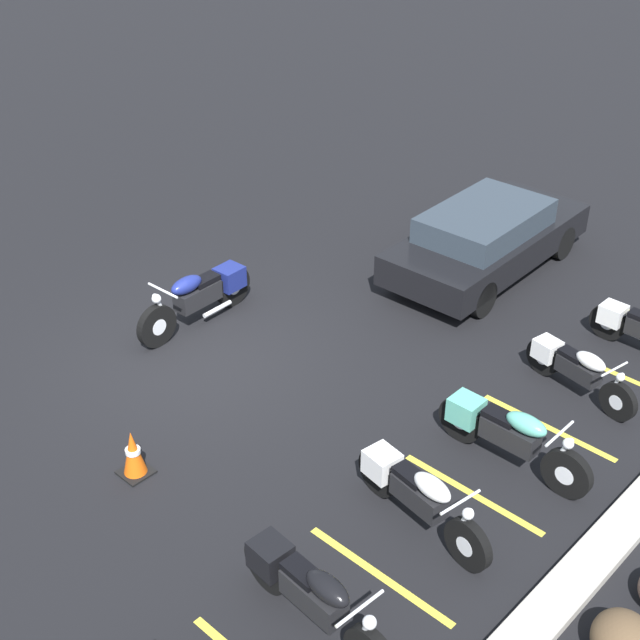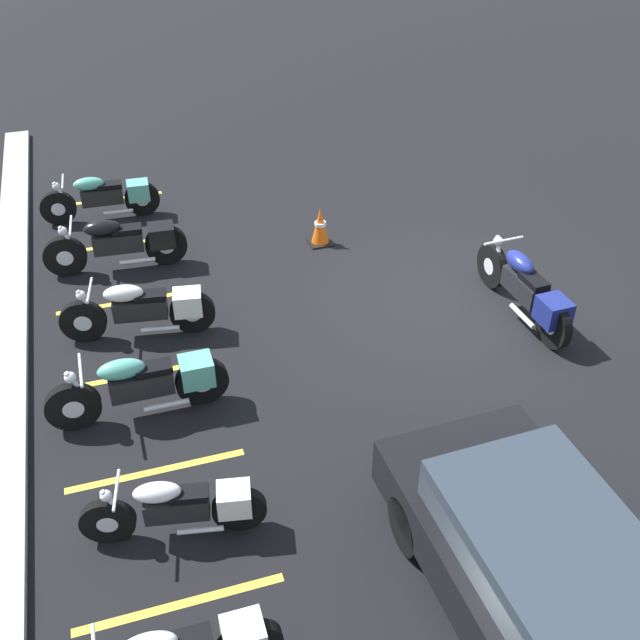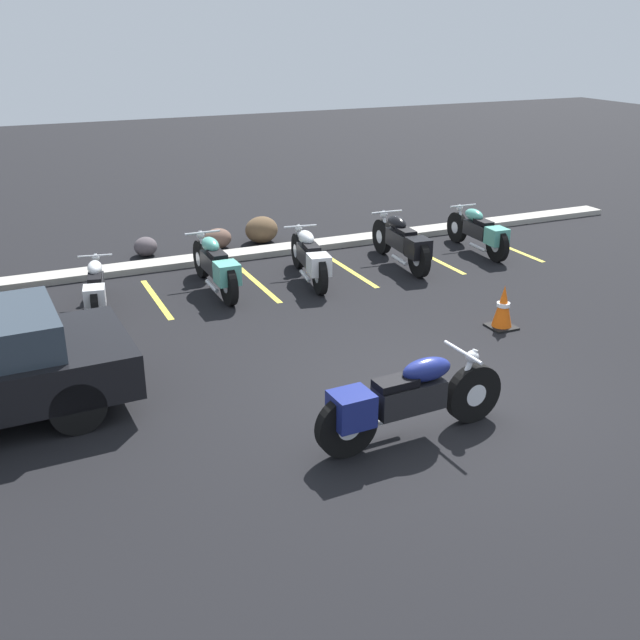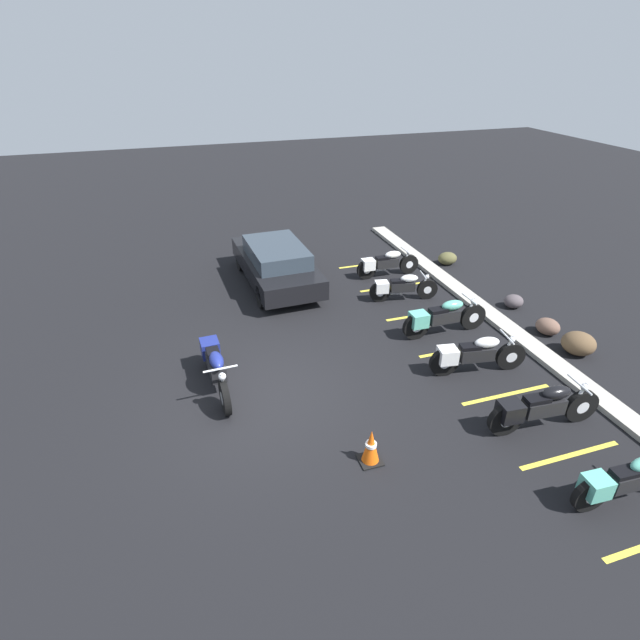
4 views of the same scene
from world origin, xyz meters
name	(u,v)px [view 3 (image 3 of 4)]	position (x,y,z in m)	size (l,w,h in m)	color
ground	(419,396)	(0.00, 0.00, 0.00)	(60.00, 60.00, 0.00)	black
motorcycle_navy_featured	(404,400)	(-0.73, -0.83, 0.50)	(2.39, 0.67, 0.94)	black
parked_bike_1	(96,288)	(-3.20, 4.67, 0.41)	(0.68, 1.95, 0.77)	black
parked_bike_2	(216,265)	(-1.17, 4.79, 0.48)	(0.64, 2.29, 0.90)	black
parked_bike_3	(310,257)	(0.52, 4.62, 0.46)	(0.72, 2.20, 0.87)	black
parked_bike_4	(403,242)	(2.51, 4.75, 0.48)	(0.65, 2.32, 0.91)	black
parked_bike_5	(480,231)	(4.37, 4.88, 0.45)	(0.60, 2.14, 0.84)	black
concrete_curb	(247,254)	(0.00, 6.57, 0.06)	(18.00, 0.50, 0.12)	#A8A399
landscape_rock_1	(262,230)	(0.63, 7.42, 0.28)	(0.77, 0.67, 0.55)	brown
landscape_rock_2	(146,247)	(-1.82, 7.47, 0.19)	(0.52, 0.46, 0.38)	#4C4448
landscape_rock_3	(218,238)	(-0.35, 7.38, 0.21)	(0.60, 0.50, 0.41)	brown
traffic_cone	(503,308)	(2.33, 1.41, 0.32)	(0.40, 0.40, 0.68)	black
stall_line_1	(42,315)	(-4.06, 4.87, 0.00)	(0.10, 2.10, 0.00)	gold
stall_line_2	(156,299)	(-2.21, 4.87, 0.00)	(0.10, 2.10, 0.00)	gold
stall_line_3	(259,284)	(-0.37, 4.87, 0.00)	(0.10, 2.10, 0.00)	gold
stall_line_4	(351,271)	(1.47, 4.87, 0.00)	(0.10, 2.10, 0.00)	gold
stall_line_5	(434,259)	(3.32, 4.87, 0.00)	(0.10, 2.10, 0.00)	gold
stall_line_6	(510,248)	(5.16, 4.87, 0.00)	(0.10, 2.10, 0.00)	gold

